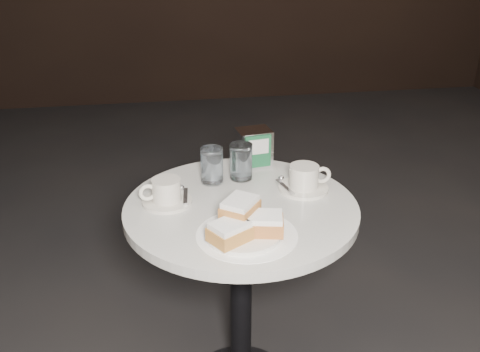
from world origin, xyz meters
name	(u,v)px	position (x,y,z in m)	size (l,w,h in m)	color
cafe_table	(241,260)	(0.00, 0.00, 0.55)	(0.70, 0.70, 0.74)	black
sugar_spill	(247,235)	(-0.01, -0.17, 0.75)	(0.28, 0.28, 0.00)	white
beignet_plate	(244,225)	(-0.02, -0.18, 0.78)	(0.24, 0.24, 0.10)	silver
coffee_cup_left	(166,193)	(-0.22, 0.05, 0.78)	(0.17, 0.17, 0.08)	beige
coffee_cup_right	(304,179)	(0.21, 0.07, 0.78)	(0.17, 0.16, 0.08)	silver
water_glass_left	(212,166)	(-0.07, 0.17, 0.80)	(0.08, 0.08, 0.12)	white
water_glass_right	(241,162)	(0.03, 0.18, 0.80)	(0.09, 0.09, 0.12)	silver
napkin_dispenser	(254,148)	(0.09, 0.27, 0.81)	(0.12, 0.11, 0.13)	white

